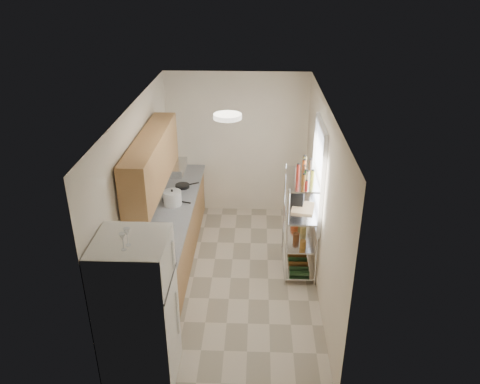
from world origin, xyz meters
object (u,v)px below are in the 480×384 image
at_px(refrigerator, 138,312).
at_px(espresso_machine, 298,194).
at_px(rice_cooker, 172,198).
at_px(cutting_board, 303,208).
at_px(frying_pan_large, 172,200).

bearing_deg(refrigerator, espresso_machine, 51.65).
distance_m(rice_cooker, cutting_board, 1.97).
height_order(refrigerator, cutting_board, refrigerator).
distance_m(refrigerator, rice_cooker, 2.45).
height_order(rice_cooker, cutting_board, rice_cooker).
height_order(refrigerator, rice_cooker, refrigerator).
xyz_separation_m(cutting_board, espresso_machine, (-0.07, 0.15, 0.14)).
bearing_deg(espresso_machine, cutting_board, -54.38).
relative_size(refrigerator, rice_cooker, 6.44).
bearing_deg(frying_pan_large, refrigerator, -71.75).
bearing_deg(frying_pan_large, cutting_board, 5.87).
bearing_deg(cutting_board, rice_cooker, 172.09).
bearing_deg(rice_cooker, espresso_machine, -3.74).
relative_size(refrigerator, cutting_board, 4.44).
distance_m(refrigerator, cutting_board, 2.90).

